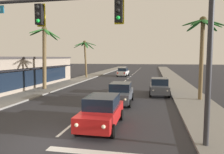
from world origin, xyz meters
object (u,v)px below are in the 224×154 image
object	(u,v)px
sedan_oncoming_far	(123,72)
palm_left_second	(45,48)
sedan_third_in_queue	(120,93)
palm_right_second	(203,39)
sedan_parked_nearest_kerb	(159,86)
traffic_signal_mast	(122,26)
storefront_strip_left	(5,73)
palm_left_third	(85,51)
sedan_lead_at_stop_bar	(102,111)

from	to	relation	value
sedan_oncoming_far	palm_left_second	xyz separation A→B (m)	(-6.29, -19.30, 3.92)
sedan_third_in_queue	palm_right_second	world-z (taller)	palm_right_second
sedan_parked_nearest_kerb	palm_right_second	xyz separation A→B (m)	(3.38, -2.45, 4.42)
traffic_signal_mast	storefront_strip_left	distance (m)	21.30
palm_left_third	palm_right_second	bearing A→B (deg)	-47.11
traffic_signal_mast	sedan_third_in_queue	bearing A→B (deg)	99.21
sedan_oncoming_far	palm_left_second	size ratio (longest dim) A/B	0.62
traffic_signal_mast	palm_left_third	world-z (taller)	traffic_signal_mast
sedan_third_in_queue	sedan_oncoming_far	xyz separation A→B (m)	(-3.34, 24.67, 0.00)
sedan_parked_nearest_kerb	traffic_signal_mast	bearing A→B (deg)	-99.00
palm_left_third	palm_right_second	world-z (taller)	palm_right_second
sedan_oncoming_far	sedan_third_in_queue	bearing A→B (deg)	-82.30
sedan_lead_at_stop_bar	palm_right_second	xyz separation A→B (m)	(6.71, 8.16, 4.42)
palm_right_second	sedan_parked_nearest_kerb	bearing A→B (deg)	144.05
traffic_signal_mast	palm_left_third	xyz separation A→B (m)	(-10.80, 27.37, -0.21)
sedan_oncoming_far	palm_left_second	distance (m)	20.67
sedan_oncoming_far	sedan_parked_nearest_kerb	world-z (taller)	same
traffic_signal_mast	sedan_third_in_queue	size ratio (longest dim) A/B	2.49
traffic_signal_mast	palm_right_second	distance (m)	11.33
sedan_third_in_queue	palm_right_second	bearing A→B (deg)	18.01
storefront_strip_left	traffic_signal_mast	bearing A→B (deg)	-39.44
sedan_third_in_queue	traffic_signal_mast	bearing A→B (deg)	-80.79
traffic_signal_mast	sedan_parked_nearest_kerb	bearing A→B (deg)	81.00
sedan_third_in_queue	palm_left_second	size ratio (longest dim) A/B	0.62
sedan_lead_at_stop_bar	storefront_strip_left	world-z (taller)	storefront_strip_left
sedan_third_in_queue	palm_right_second	xyz separation A→B (m)	(6.62, 2.15, 4.42)
sedan_third_in_queue	palm_left_third	xyz separation A→B (m)	(-9.53, 19.54, 4.01)
sedan_lead_at_stop_bar	traffic_signal_mast	bearing A→B (deg)	-53.33
sedan_oncoming_far	sedan_parked_nearest_kerb	size ratio (longest dim) A/B	1.01
sedan_third_in_queue	palm_left_second	xyz separation A→B (m)	(-9.63, 5.38, 3.92)
palm_right_second	sedan_third_in_queue	bearing A→B (deg)	-161.99
sedan_third_in_queue	sedan_parked_nearest_kerb	world-z (taller)	same
sedan_lead_at_stop_bar	palm_right_second	world-z (taller)	palm_right_second
sedan_oncoming_far	traffic_signal_mast	bearing A→B (deg)	-81.93
palm_left_third	palm_right_second	distance (m)	23.73
traffic_signal_mast	storefront_strip_left	xyz separation A→B (m)	(-16.27, 13.38, -3.15)
traffic_signal_mast	sedan_third_in_queue	world-z (taller)	traffic_signal_mast
palm_left_third	sedan_lead_at_stop_bar	bearing A→B (deg)	-69.73
sedan_lead_at_stop_bar	storefront_strip_left	bearing A→B (deg)	142.21
palm_left_second	palm_left_third	size ratio (longest dim) A/B	1.07
sedan_third_in_queue	sedan_lead_at_stop_bar	bearing A→B (deg)	-90.85
palm_left_second	palm_right_second	world-z (taller)	palm_left_second
palm_right_second	storefront_strip_left	world-z (taller)	palm_right_second
traffic_signal_mast	sedan_oncoming_far	distance (m)	33.10
palm_left_third	palm_right_second	xyz separation A→B (m)	(16.15, -17.39, 0.41)
sedan_parked_nearest_kerb	storefront_strip_left	xyz separation A→B (m)	(-18.24, 0.95, 1.07)
sedan_third_in_queue	storefront_strip_left	xyz separation A→B (m)	(-15.00, 5.55, 1.07)
traffic_signal_mast	sedan_parked_nearest_kerb	world-z (taller)	traffic_signal_mast
sedan_oncoming_far	palm_right_second	world-z (taller)	palm_right_second
storefront_strip_left	sedan_third_in_queue	bearing A→B (deg)	-20.32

